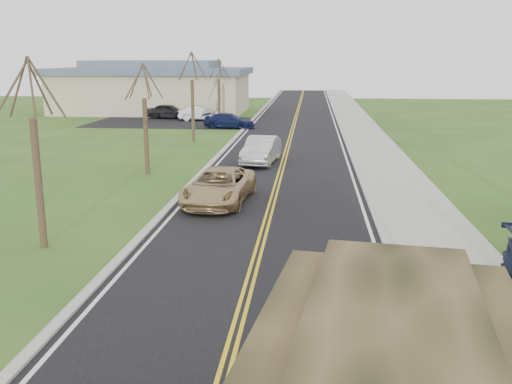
# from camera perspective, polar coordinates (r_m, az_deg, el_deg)

# --- Properties ---
(road) EXTENTS (8.00, 120.00, 0.01)m
(road) POSITION_cam_1_polar(r_m,az_deg,el_deg) (47.31, 3.61, 6.02)
(road) COLOR black
(road) RESTS_ON ground
(curb_right) EXTENTS (0.30, 120.00, 0.12)m
(curb_right) POSITION_cam_1_polar(r_m,az_deg,el_deg) (47.35, 8.66, 5.97)
(curb_right) COLOR #9E998E
(curb_right) RESTS_ON ground
(sidewalk_right) EXTENTS (3.20, 120.00, 0.10)m
(sidewalk_right) POSITION_cam_1_polar(r_m,az_deg,el_deg) (47.47, 10.78, 5.89)
(sidewalk_right) COLOR #9E998E
(sidewalk_right) RESTS_ON ground
(curb_left) EXTENTS (0.30, 120.00, 0.10)m
(curb_left) POSITION_cam_1_polar(r_m,az_deg,el_deg) (47.62, -1.41, 6.14)
(curb_left) COLOR #9E998E
(curb_left) RESTS_ON ground
(bare_tree_a) EXTENTS (1.93, 2.26, 6.08)m
(bare_tree_a) POSITION_cam_1_polar(r_m,az_deg,el_deg) (19.26, -21.05, 2.26)
(bare_tree_a) COLOR #38281C
(bare_tree_a) RESTS_ON ground
(bare_tree_b) EXTENTS (1.83, 2.14, 5.73)m
(bare_tree_b) POSITION_cam_1_polar(r_m,az_deg,el_deg) (30.36, -10.99, 6.38)
(bare_tree_b) COLOR #38281C
(bare_tree_b) RESTS_ON ground
(bare_tree_c) EXTENTS (2.04, 2.39, 6.42)m
(bare_tree_c) POSITION_cam_1_polar(r_m,az_deg,el_deg) (41.92, -6.36, 8.82)
(bare_tree_c) COLOR #38281C
(bare_tree_c) RESTS_ON ground
(bare_tree_d) EXTENTS (1.88, 2.20, 5.91)m
(bare_tree_d) POSITION_cam_1_polar(r_m,az_deg,el_deg) (53.70, -3.71, 9.62)
(bare_tree_d) COLOR #38281C
(bare_tree_d) RESTS_ON ground
(commercial_building) EXTENTS (25.50, 21.50, 5.65)m
(commercial_building) POSITION_cam_1_polar(r_m,az_deg,el_deg) (65.36, -10.21, 10.23)
(commercial_building) COLOR tan
(commercial_building) RESTS_ON ground
(suv_champagne) EXTENTS (2.82, 5.37, 1.44)m
(suv_champagne) POSITION_cam_1_polar(r_m,az_deg,el_deg) (24.09, -3.72, 0.59)
(suv_champagne) COLOR tan
(suv_champagne) RESTS_ON ground
(sedan_silver) EXTENTS (2.12, 4.79, 1.53)m
(sedan_silver) POSITION_cam_1_polar(r_m,az_deg,el_deg) (33.16, 0.53, 4.22)
(sedan_silver) COLOR silver
(sedan_silver) RESTS_ON ground
(lot_car_dark) EXTENTS (4.43, 2.08, 1.46)m
(lot_car_dark) POSITION_cam_1_polar(r_m,az_deg,el_deg) (58.09, -8.70, 7.98)
(lot_car_dark) COLOR black
(lot_car_dark) RESTS_ON ground
(lot_car_silver) EXTENTS (4.41, 2.04, 1.40)m
(lot_car_silver) POSITION_cam_1_polar(r_m,az_deg,el_deg) (55.98, -5.59, 7.84)
(lot_car_silver) COLOR #A1A2A6
(lot_car_silver) RESTS_ON ground
(lot_car_navy) EXTENTS (4.64, 2.45, 1.28)m
(lot_car_navy) POSITION_cam_1_polar(r_m,az_deg,el_deg) (49.70, -2.67, 7.12)
(lot_car_navy) COLOR #10173C
(lot_car_navy) RESTS_ON ground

